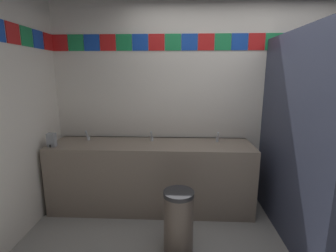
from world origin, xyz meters
The scene contains 9 objects.
wall_back centered at (0.00, 1.44, 1.33)m, with size 4.48×0.09×2.66m.
vanity_counter centered at (-0.97, 1.09, 0.43)m, with size 2.44×0.62×0.84m.
faucet_left centered at (-1.78, 1.18, 0.89)m, with size 0.04×0.10×0.14m.
faucet_center centered at (-0.97, 1.18, 0.89)m, with size 0.04×0.10×0.14m.
faucet_right centered at (-0.15, 1.18, 0.89)m, with size 0.04×0.10×0.14m.
soap_dispenser centered at (-2.10, 0.90, 0.92)m, with size 0.09×0.09×0.16m.
stall_divider centered at (0.61, 0.35, 1.04)m, with size 0.92×1.58×2.07m.
toilet centered at (1.04, 0.97, 0.30)m, with size 0.39×0.49×0.74m.
trash_bin centered at (-0.62, 0.30, 0.30)m, with size 0.29×0.29×0.61m.
Camera 1 is at (-0.62, -1.78, 1.67)m, focal length 26.27 mm.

